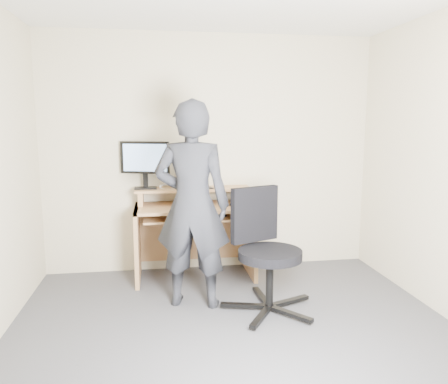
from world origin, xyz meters
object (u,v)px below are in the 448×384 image
object	(u,v)px
office_chair	(265,246)
person	(192,205)
monitor	(145,161)
desk	(194,223)

from	to	relation	value
office_chair	person	bearing A→B (deg)	141.43
monitor	person	xyz separation A→B (m)	(0.41, -0.84, -0.31)
monitor	office_chair	xyz separation A→B (m)	(1.00, -1.03, -0.65)
desk	person	world-z (taller)	person
desk	office_chair	bearing A→B (deg)	-61.20
monitor	office_chair	bearing A→B (deg)	-26.66
person	office_chair	bearing A→B (deg)	177.88
monitor	person	world-z (taller)	person
desk	office_chair	world-z (taller)	office_chair
desk	person	bearing A→B (deg)	-95.83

